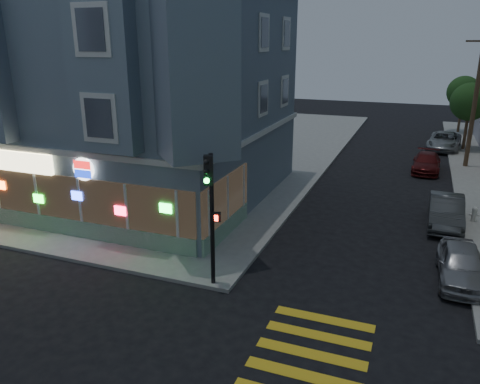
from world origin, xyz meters
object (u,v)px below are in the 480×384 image
Objects in this scene: street_tree_near at (470,102)px; parked_car_a at (461,264)px; street_tree_far at (463,92)px; traffic_signal at (211,199)px; utility_pole at (475,99)px; parked_car_d at (444,141)px; parked_car_c at (426,163)px; parked_car_b at (446,211)px; fire_hydrant at (474,214)px.

street_tree_near is 1.32× the size of parked_car_a.
parked_car_a is at bearing -92.68° from street_tree_far.
parked_car_a is 0.83× the size of traffic_signal.
utility_pole is 18.53m from parked_car_a.
parked_car_d reaches higher than parked_car_a.
street_tree_far is at bearing 86.01° from parked_car_a.
parked_car_c is at bearing 93.33° from parked_car_a.
street_tree_near is 29.54m from traffic_signal.
utility_pole is 6.06m from street_tree_near.
street_tree_near is at bearing -90.00° from street_tree_far.
parked_car_d is at bearing -171.33° from street_tree_near.
parked_car_c is 0.89× the size of traffic_signal.
street_tree_near is at bearing 85.12° from parked_car_a.
traffic_signal reaches higher than parked_car_b.
utility_pole is 23.92m from traffic_signal.
fire_hydrant is (0.95, -17.30, -0.17)m from parked_car_d.
parked_car_a reaches higher than parked_car_c.
parked_car_c is 9.78m from fire_hydrant.
utility_pole reaches higher than parked_car_b.
parked_car_a is 5.37× the size of fire_hydrant.
fire_hydrant is (-0.35, -11.53, -4.25)m from utility_pole.
parked_car_d is 1.07× the size of traffic_signal.
traffic_signal is (-9.91, -35.82, -0.51)m from street_tree_far.
street_tree_near is 18.62m from parked_car_b.
traffic_signal reaches higher than parked_car_c.
parked_car_d is at bearing 93.15° from fire_hydrant.
traffic_signal is at bearing -105.46° from street_tree_far.
street_tree_near reaches higher than fire_hydrant.
parked_car_b is at bearing -84.87° from parked_car_d.
utility_pole reaches higher than parked_car_c.
traffic_signal is (-8.41, -27.59, 2.71)m from parked_car_d.
parked_car_d is (0.00, 23.79, 0.03)m from parked_car_a.
fire_hydrant is at bearing -74.58° from parked_car_c.
utility_pole is 1.86× the size of traffic_signal.
parked_car_c is 5.76× the size of fire_hydrant.
utility_pole reaches higher than street_tree_far.
utility_pole is 1.70× the size of street_tree_near.
parked_car_a is at bearing -98.35° from fire_hydrant.
utility_pole is 13.01m from parked_car_b.
fire_hydrant is (2.25, -9.52, -0.08)m from parked_car_c.
traffic_signal reaches higher than parked_car_d.
parked_car_a is at bearing 1.42° from traffic_signal.
parked_car_a is 9.63m from traffic_signal.
utility_pole is 1.70× the size of street_tree_far.
fire_hydrant is (9.36, 10.29, -2.88)m from traffic_signal.
street_tree_near is 1.00× the size of street_tree_far.
parked_car_a is at bearing -93.57° from street_tree_near.
parked_car_d is 6.91× the size of fire_hydrant.
parked_car_a is (-1.30, -18.02, -4.11)m from utility_pole.
traffic_signal is (-8.04, -9.58, 2.70)m from parked_car_b.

